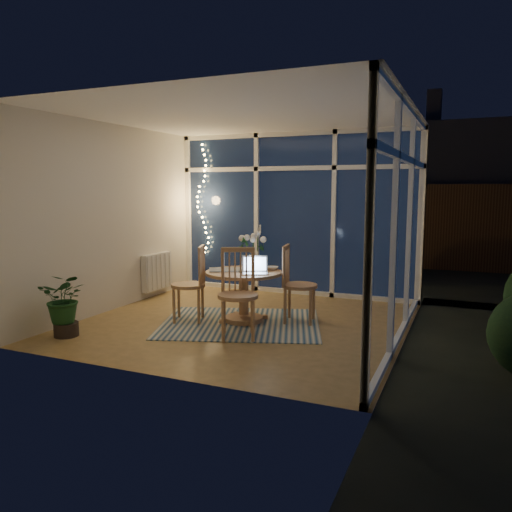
{
  "coord_description": "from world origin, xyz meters",
  "views": [
    {
      "loc": [
        2.62,
        -5.67,
        1.71
      ],
      "look_at": [
        0.06,
        0.25,
        0.83
      ],
      "focal_mm": 35.0,
      "sensor_mm": 36.0,
      "label": 1
    }
  ],
  "objects_px": {
    "chair_right": "(300,284)",
    "laptop": "(255,265)",
    "chair_left": "(188,283)",
    "chair_front": "(238,294)",
    "flower_vase": "(252,260)",
    "dining_table": "(244,297)",
    "potted_plant": "(65,304)"
  },
  "relations": [
    {
      "from": "dining_table",
      "to": "potted_plant",
      "type": "height_order",
      "value": "potted_plant"
    },
    {
      "from": "dining_table",
      "to": "laptop",
      "type": "relative_size",
      "value": 3.06
    },
    {
      "from": "chair_front",
      "to": "laptop",
      "type": "distance_m",
      "value": 0.61
    },
    {
      "from": "chair_left",
      "to": "flower_vase",
      "type": "relative_size",
      "value": 4.76
    },
    {
      "from": "laptop",
      "to": "flower_vase",
      "type": "distance_m",
      "value": 0.5
    },
    {
      "from": "laptop",
      "to": "chair_front",
      "type": "bearing_deg",
      "value": -112.09
    },
    {
      "from": "flower_vase",
      "to": "chair_left",
      "type": "bearing_deg",
      "value": -138.78
    },
    {
      "from": "flower_vase",
      "to": "chair_right",
      "type": "bearing_deg",
      "value": -4.54
    },
    {
      "from": "chair_front",
      "to": "laptop",
      "type": "bearing_deg",
      "value": 67.54
    },
    {
      "from": "chair_left",
      "to": "laptop",
      "type": "xyz_separation_m",
      "value": [
        0.88,
        0.13,
        0.28
      ]
    },
    {
      "from": "chair_left",
      "to": "chair_front",
      "type": "relative_size",
      "value": 0.95
    },
    {
      "from": "laptop",
      "to": "potted_plant",
      "type": "distance_m",
      "value": 2.28
    },
    {
      "from": "dining_table",
      "to": "laptop",
      "type": "xyz_separation_m",
      "value": [
        0.21,
        -0.12,
        0.45
      ]
    },
    {
      "from": "chair_left",
      "to": "laptop",
      "type": "bearing_deg",
      "value": 77.46
    },
    {
      "from": "dining_table",
      "to": "potted_plant",
      "type": "xyz_separation_m",
      "value": [
        -1.64,
        -1.39,
        0.05
      ]
    },
    {
      "from": "flower_vase",
      "to": "potted_plant",
      "type": "relative_size",
      "value": 0.28
    },
    {
      "from": "chair_front",
      "to": "potted_plant",
      "type": "xyz_separation_m",
      "value": [
        -1.88,
        -0.72,
        -0.14
      ]
    },
    {
      "from": "chair_right",
      "to": "potted_plant",
      "type": "relative_size",
      "value": 1.33
    },
    {
      "from": "dining_table",
      "to": "flower_vase",
      "type": "distance_m",
      "value": 0.54
    },
    {
      "from": "chair_right",
      "to": "laptop",
      "type": "height_order",
      "value": "chair_right"
    },
    {
      "from": "chair_left",
      "to": "chair_right",
      "type": "distance_m",
      "value": 1.43
    },
    {
      "from": "laptop",
      "to": "chair_left",
      "type": "bearing_deg",
      "value": 163.54
    },
    {
      "from": "chair_front",
      "to": "flower_vase",
      "type": "height_order",
      "value": "chair_front"
    },
    {
      "from": "dining_table",
      "to": "chair_right",
      "type": "height_order",
      "value": "chair_right"
    },
    {
      "from": "flower_vase",
      "to": "laptop",
      "type": "bearing_deg",
      "value": -61.23
    },
    {
      "from": "chair_left",
      "to": "chair_right",
      "type": "xyz_separation_m",
      "value": [
        1.34,
        0.51,
        0.01
      ]
    },
    {
      "from": "chair_front",
      "to": "potted_plant",
      "type": "bearing_deg",
      "value": 175.59
    },
    {
      "from": "dining_table",
      "to": "chair_left",
      "type": "relative_size",
      "value": 0.97
    },
    {
      "from": "flower_vase",
      "to": "potted_plant",
      "type": "xyz_separation_m",
      "value": [
        -1.61,
        -1.7,
        -0.39
      ]
    },
    {
      "from": "dining_table",
      "to": "flower_vase",
      "type": "bearing_deg",
      "value": 94.66
    },
    {
      "from": "chair_right",
      "to": "potted_plant",
      "type": "distance_m",
      "value": 2.84
    },
    {
      "from": "chair_front",
      "to": "potted_plant",
      "type": "height_order",
      "value": "chair_front"
    }
  ]
}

